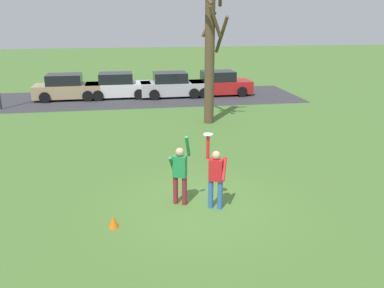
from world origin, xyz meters
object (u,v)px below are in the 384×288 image
person_defender (180,171)px  parked_car_tan (67,88)px  frisbee_disc (208,134)px  parked_car_silver (172,86)px  parked_car_white (118,86)px  bare_tree_tall (210,50)px  field_cone_orange (113,222)px  person_catcher (216,175)px  parked_car_red (219,84)px

person_defender → parked_car_tan: 16.67m
frisbee_disc → parked_car_silver: size_ratio=0.06×
parked_car_silver → parked_car_white: bearing=174.7°
bare_tree_tall → field_cone_orange: bare_tree_tall is taller
frisbee_disc → field_cone_orange: frisbee_disc is taller
field_cone_orange → parked_car_tan: bearing=100.7°
frisbee_disc → person_catcher: bearing=-24.6°
parked_car_red → frisbee_disc: bearing=-105.1°
parked_car_red → bare_tree_tall: bare_tree_tall is taller
parked_car_tan → field_cone_orange: 17.24m
person_defender → frisbee_disc: (0.71, -0.32, 1.11)m
frisbee_disc → field_cone_orange: 3.26m
person_defender → parked_car_red: 16.48m
parked_car_tan → parked_car_red: (9.82, -0.13, 0.00)m
person_defender → bare_tree_tall: 9.42m
frisbee_disc → parked_car_white: frisbee_disc is taller
person_catcher → field_cone_orange: person_catcher is taller
parked_car_white → bare_tree_tall: size_ratio=0.57×
person_catcher → parked_car_silver: size_ratio=0.50×
person_defender → parked_car_silver: 15.75m
frisbee_disc → parked_car_red: 16.66m
person_defender → field_cone_orange: bearing=-125.6°
frisbee_disc → bare_tree_tall: (1.94, 9.00, 1.43)m
frisbee_disc → parked_car_red: (4.11, 16.08, -1.37)m
parked_car_red → bare_tree_tall: size_ratio=0.57×
parked_car_white → parked_car_tan: bearing=-179.8°
parked_car_red → bare_tree_tall: 7.92m
bare_tree_tall → field_cone_orange: (-4.46, -9.71, -3.36)m
frisbee_disc → parked_car_red: size_ratio=0.06×
parked_car_white → bare_tree_tall: bare_tree_tall is taller
person_catcher → person_defender: (-0.91, 0.42, -0.00)m
person_defender → frisbee_disc: bearing=0.0°
frisbee_disc → bare_tree_tall: bare_tree_tall is taller
parked_car_tan → person_catcher: bearing=-70.8°
parked_car_tan → parked_car_silver: size_ratio=1.00×
person_catcher → parked_car_red: bearing=-79.0°
person_catcher → bare_tree_tall: bare_tree_tall is taller
parked_car_silver → field_cone_orange: parked_car_silver is taller
person_defender → parked_car_white: bearing=121.2°
frisbee_disc → bare_tree_tall: 9.31m
person_catcher → parked_car_red: person_catcher is taller
person_defender → parked_car_silver: bearing=108.7°
person_catcher → person_defender: bearing=0.0°
person_catcher → parked_car_silver: person_catcher is taller
parked_car_white → parked_car_silver: 3.48m
field_cone_orange → person_catcher: bearing=12.8°
frisbee_disc → parked_car_white: bearing=98.9°
person_catcher → parked_car_silver: bearing=-67.9°
person_catcher → field_cone_orange: 2.92m
field_cone_orange → bare_tree_tall: bearing=65.3°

